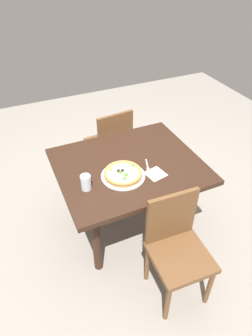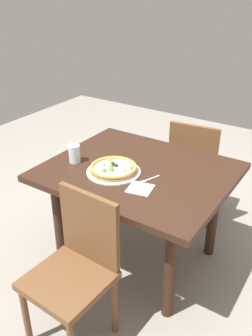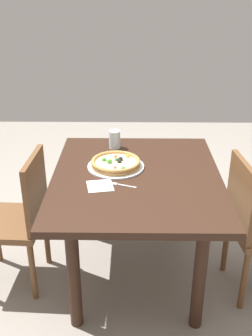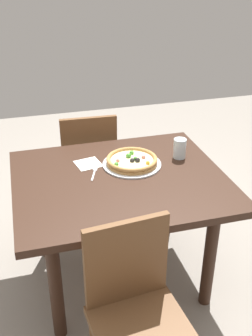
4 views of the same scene
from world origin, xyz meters
name	(u,v)px [view 2 (image 2 of 4)]	position (x,y,z in m)	size (l,w,h in m)	color
ground_plane	(137,256)	(0.00, 0.00, 0.00)	(6.00, 6.00, 0.00)	gray
dining_table	(138,183)	(0.00, 0.00, 0.63)	(1.17, 0.98, 0.73)	#331E14
chair_near	(195,167)	(-0.11, -0.70, 0.47)	(0.44, 0.44, 0.87)	brown
chair_far	(76,266)	(-0.06, 0.70, 0.47)	(0.42, 0.42, 0.87)	brown
plate	(114,172)	(0.11, 0.13, 0.73)	(0.34, 0.34, 0.01)	silver
pizza	(114,168)	(0.11, 0.13, 0.76)	(0.30, 0.30, 0.05)	#B78447
fork	(147,180)	(-0.12, 0.10, 0.73)	(0.07, 0.16, 0.00)	silver
drinking_glass	(74,154)	(0.41, 0.14, 0.79)	(0.08, 0.08, 0.12)	silver
napkin	(140,188)	(-0.14, 0.20, 0.73)	(0.14, 0.14, 0.00)	white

